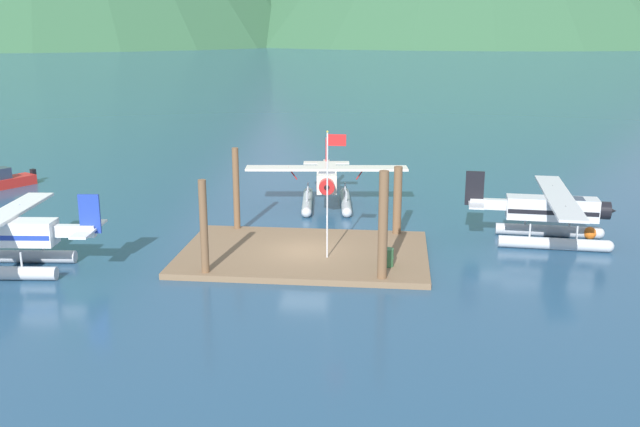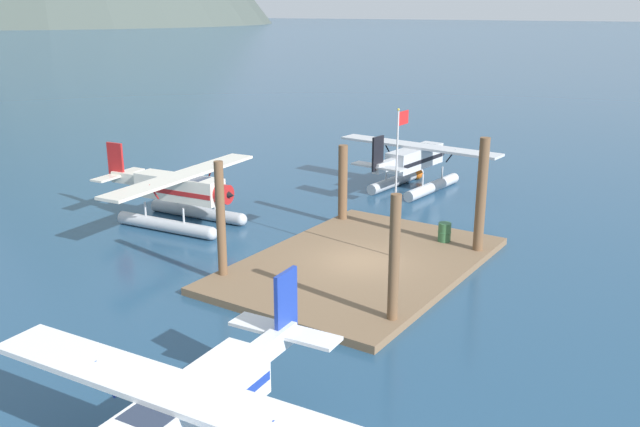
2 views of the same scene
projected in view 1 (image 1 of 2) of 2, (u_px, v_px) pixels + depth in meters
name	position (u px, v px, depth m)	size (l,w,h in m)	color
ground_plane	(304.00, 256.00, 37.20)	(1200.00, 1200.00, 0.00)	navy
dock_platform	(304.00, 254.00, 37.16)	(12.62, 8.46, 0.30)	brown
piling_near_left	(204.00, 230.00, 33.43)	(0.37, 0.37, 4.75)	brown
piling_near_right	(383.00, 228.00, 32.60)	(0.44, 0.44, 5.32)	brown
piling_far_left	(236.00, 191.00, 40.70)	(0.36, 0.36, 4.94)	brown
piling_far_right	(397.00, 203.00, 39.84)	(0.46, 0.46, 4.08)	brown
flagpole	(330.00, 180.00, 35.08)	(0.95, 0.10, 6.37)	silver
fuel_drum	(388.00, 257.00, 34.69)	(0.62, 0.62, 0.88)	#33663D
mooring_buoy	(590.00, 233.00, 40.09)	(0.71, 0.71, 0.71)	orange
seaplane_white_port_aft	(6.00, 240.00, 34.66)	(7.97, 10.48, 3.84)	#B7BABF
seaplane_cream_bow_centre	(327.00, 183.00, 46.92)	(10.49, 7.96, 3.84)	#B7BABF
seaplane_silver_stbd_fwd	(552.00, 215.00, 39.14)	(7.97, 10.47, 3.84)	#B7BABF
boat_red_open_west	(3.00, 181.00, 52.64)	(3.46, 4.37, 1.50)	#B2231E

